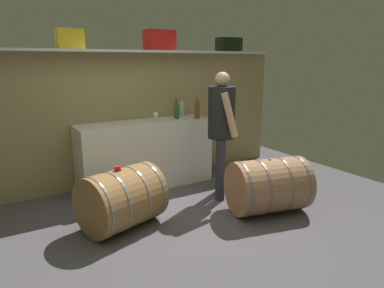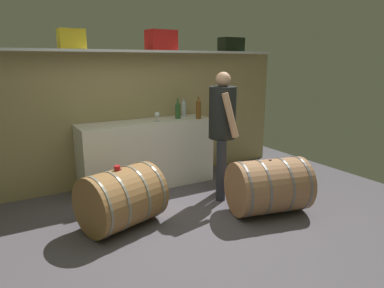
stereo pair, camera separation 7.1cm
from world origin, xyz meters
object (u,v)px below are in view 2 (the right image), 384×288
wine_barrel_near (121,198)px  wine_barrel_far (269,186)px  work_cabinet (147,154)px  wine_bottle_clear (184,108)px  toolcase_black (231,45)px  wine_bottle_green (178,110)px  wine_bottle_amber (199,109)px  tasting_cup (117,168)px  wine_glass (157,115)px  toolcase_red (161,40)px  winemaker_pouring (223,122)px  toolcase_yellow (72,39)px

wine_barrel_near → wine_barrel_far: wine_barrel_near is taller
work_cabinet → wine_bottle_clear: size_ratio=6.94×
toolcase_black → wine_bottle_green: toolcase_black is taller
toolcase_black → wine_bottle_amber: toolcase_black is taller
wine_bottle_green → tasting_cup: bearing=-140.6°
work_cabinet → wine_glass: bearing=-34.5°
toolcase_red → wine_bottle_green: size_ratio=1.36×
wine_bottle_clear → wine_glass: (-0.56, -0.24, -0.03)m
wine_bottle_green → winemaker_pouring: 0.91m
toolcase_black → wine_bottle_clear: 1.33m
wine_barrel_far → work_cabinet: bearing=132.6°
wine_barrel_far → winemaker_pouring: size_ratio=0.61×
wine_glass → toolcase_yellow: bearing=164.4°
wine_bottle_amber → winemaker_pouring: winemaker_pouring is taller
wine_bottle_clear → wine_bottle_green: bearing=-139.6°
wine_bottle_amber → wine_glass: 0.65m
toolcase_black → wine_barrel_near: toolcase_black is taller
wine_barrel_near → wine_glass: bearing=30.1°
toolcase_yellow → wine_barrel_near: bearing=-84.9°
winemaker_pouring → toolcase_black: bearing=177.3°
wine_barrel_far → winemaker_pouring: 1.01m
toolcase_black → wine_glass: size_ratio=2.76×
work_cabinet → wine_bottle_clear: (0.69, 0.15, 0.60)m
wine_barrel_far → tasting_cup: size_ratio=15.11×
toolcase_yellow → wine_barrel_far: toolcase_yellow is taller
toolcase_red → wine_glass: (-0.22, -0.29, -1.03)m
toolcase_black → wine_bottle_amber: 1.31m
work_cabinet → winemaker_pouring: size_ratio=1.16×
tasting_cup → work_cabinet: bearing=53.6°
work_cabinet → wine_barrel_far: (0.91, -1.60, -0.15)m
work_cabinet → wine_bottle_clear: bearing=12.4°
toolcase_red → wine_glass: toolcase_red is taller
toolcase_red → winemaker_pouring: toolcase_red is taller
toolcase_red → wine_bottle_clear: bearing=-11.8°
wine_barrel_near → tasting_cup: (-0.03, 0.00, 0.36)m
work_cabinet → wine_bottle_green: 0.79m
toolcase_black → winemaker_pouring: bearing=-130.3°
wine_glass → wine_bottle_clear: bearing=23.4°
wine_barrel_near → wine_barrel_far: 1.75m
wine_bottle_clear → wine_bottle_green: (-0.19, -0.16, 0.01)m
tasting_cup → toolcase_black: bearing=27.9°
work_cabinet → wine_glass: size_ratio=13.70×
toolcase_yellow → toolcase_red: (1.26, 0.00, 0.02)m
tasting_cup → toolcase_yellow: bearing=95.0°
work_cabinet → winemaker_pouring: winemaker_pouring is taller
wine_barrel_near → winemaker_pouring: bearing=-10.6°
work_cabinet → toolcase_black: bearing=7.0°
wine_glass → tasting_cup: (-0.92, -0.98, -0.37)m
toolcase_red → wine_bottle_clear: (0.34, -0.05, -1.01)m
wine_glass → wine_barrel_near: 1.51m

